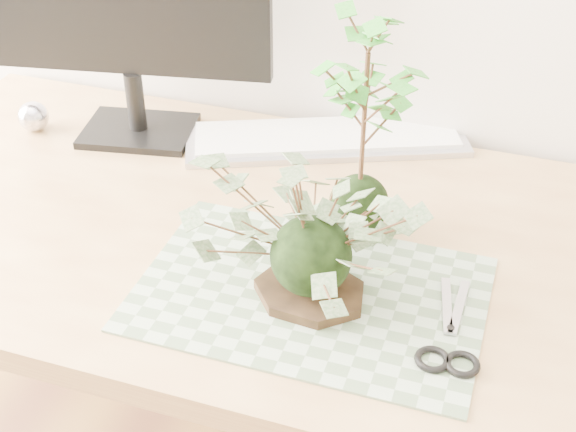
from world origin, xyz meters
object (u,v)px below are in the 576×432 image
object	(u,v)px
desk	(329,287)
monitor	(126,0)
ivy_kokedama	(312,224)
keyboard	(326,138)
maple_kokedama	(367,68)

from	to	relation	value
desk	monitor	bearing A→B (deg)	153.31
ivy_kokedama	desk	bearing A→B (deg)	93.90
ivy_kokedama	keyboard	bearing A→B (deg)	103.38
ivy_kokedama	maple_kokedama	xyz separation A→B (m)	(0.02, 0.18, 0.14)
ivy_kokedama	maple_kokedama	size ratio (longest dim) A/B	1.00
keyboard	desk	bearing A→B (deg)	-95.58
desk	keyboard	bearing A→B (deg)	107.54
maple_kokedama	keyboard	size ratio (longest dim) A/B	0.73
desk	ivy_kokedama	world-z (taller)	ivy_kokedama
desk	monitor	xyz separation A→B (m)	(-0.42, 0.21, 0.34)
ivy_kokedama	monitor	world-z (taller)	monitor
ivy_kokedama	monitor	size ratio (longest dim) A/B	0.77
ivy_kokedama	monitor	bearing A→B (deg)	141.47
desk	monitor	size ratio (longest dim) A/B	3.27
desk	monitor	world-z (taller)	monitor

